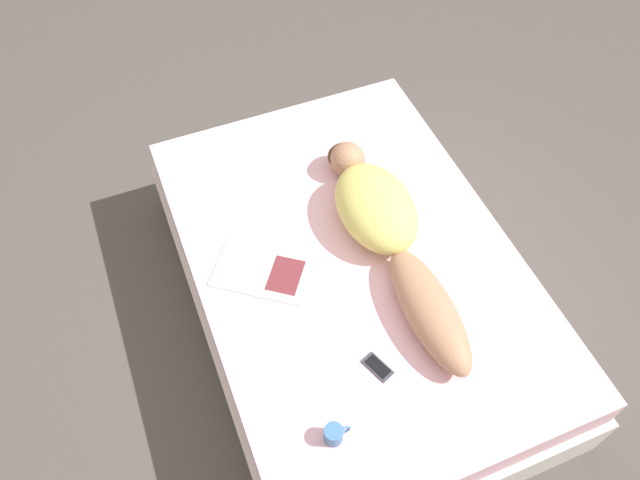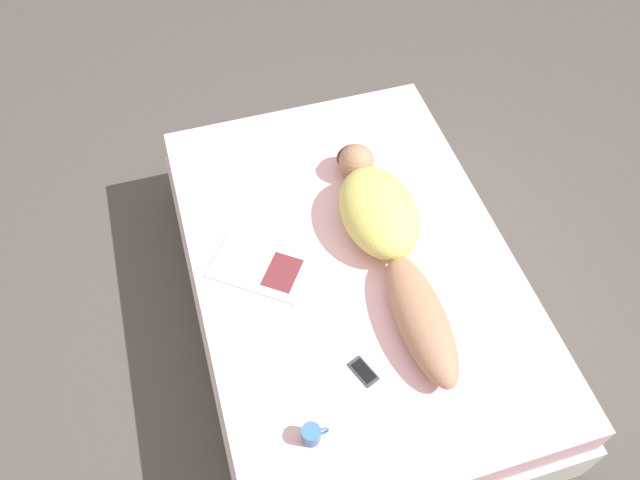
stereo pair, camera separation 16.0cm
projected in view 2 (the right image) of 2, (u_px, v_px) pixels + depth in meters
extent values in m
plane|color=#4C4742|center=(349.00, 313.00, 3.32)|extent=(12.00, 12.00, 0.00)
cube|color=beige|center=(350.00, 298.00, 3.19)|extent=(1.51, 2.20, 0.32)
cube|color=beige|center=(352.00, 271.00, 2.98)|extent=(1.45, 2.14, 0.20)
ellipsoid|color=#A37556|center=(421.00, 318.00, 2.63)|extent=(0.22, 0.66, 0.16)
ellipsoid|color=#D1C660|center=(379.00, 212.00, 2.92)|extent=(0.37, 0.55, 0.23)
ellipsoid|color=#472D19|center=(355.00, 158.00, 3.14)|extent=(0.19, 0.18, 0.10)
sphere|color=#A37556|center=(356.00, 162.00, 3.14)|extent=(0.18, 0.18, 0.18)
cube|color=white|center=(239.00, 260.00, 2.89)|extent=(0.34, 0.35, 0.01)
cube|color=white|center=(282.00, 273.00, 2.85)|extent=(0.34, 0.35, 0.01)
cube|color=maroon|center=(282.00, 272.00, 2.85)|extent=(0.23, 0.24, 0.00)
cylinder|color=teal|center=(311.00, 435.00, 2.38)|extent=(0.07, 0.07, 0.08)
cylinder|color=black|center=(311.00, 431.00, 2.35)|extent=(0.06, 0.06, 0.01)
torus|color=teal|center=(322.00, 431.00, 2.39)|extent=(0.06, 0.01, 0.06)
cube|color=#333842|center=(364.00, 371.00, 2.57)|extent=(0.11, 0.15, 0.01)
cube|color=black|center=(364.00, 371.00, 2.56)|extent=(0.09, 0.12, 0.00)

